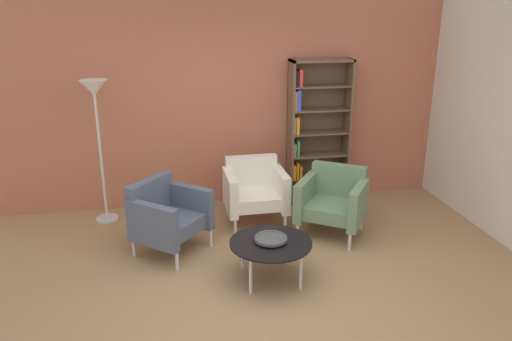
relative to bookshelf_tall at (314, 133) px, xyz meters
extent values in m
plane|color=#9E7751|center=(-1.07, -2.25, -0.94)|extent=(8.32, 8.32, 0.00)
cube|color=#B2664C|center=(-1.07, 0.21, 0.51)|extent=(6.40, 0.12, 2.90)
cube|color=brown|center=(-0.33, -0.02, 0.01)|extent=(0.03, 0.30, 1.90)
cube|color=brown|center=(0.44, -0.02, 0.01)|extent=(0.03, 0.30, 1.90)
cube|color=brown|center=(0.06, -0.02, 0.94)|extent=(0.80, 0.30, 0.03)
cube|color=brown|center=(0.06, -0.02, -0.93)|extent=(0.80, 0.30, 0.03)
cube|color=brown|center=(0.06, 0.12, 0.01)|extent=(0.80, 0.02, 1.90)
cube|color=brown|center=(0.06, -0.02, -0.61)|extent=(0.76, 0.28, 0.02)
cube|color=brown|center=(0.06, -0.02, -0.30)|extent=(0.76, 0.28, 0.02)
cube|color=brown|center=(0.06, -0.02, 0.01)|extent=(0.76, 0.28, 0.02)
cube|color=brown|center=(0.06, -0.02, 0.31)|extent=(0.76, 0.28, 0.02)
cube|color=brown|center=(0.06, -0.02, 0.62)|extent=(0.76, 0.28, 0.02)
cube|color=purple|center=(-0.30, -0.07, -0.81)|extent=(0.03, 0.18, 0.19)
cube|color=yellow|center=(-0.26, -0.07, -0.78)|extent=(0.03, 0.18, 0.24)
cube|color=white|center=(-0.22, -0.05, -0.78)|extent=(0.02, 0.23, 0.24)
cube|color=orange|center=(-0.29, -0.08, -0.50)|extent=(0.04, 0.17, 0.19)
cube|color=orange|center=(-0.25, -0.04, -0.49)|extent=(0.03, 0.24, 0.22)
cube|color=orange|center=(-0.21, -0.05, -0.51)|extent=(0.03, 0.22, 0.17)
cube|color=olive|center=(-0.30, -0.07, -0.20)|extent=(0.04, 0.20, 0.18)
cube|color=green|center=(-0.25, -0.07, -0.18)|extent=(0.03, 0.18, 0.22)
cube|color=olive|center=(-0.30, -0.06, 0.13)|extent=(0.02, 0.20, 0.22)
cube|color=orange|center=(-0.26, -0.04, 0.13)|extent=(0.04, 0.25, 0.22)
cube|color=olive|center=(-0.30, -0.06, 0.45)|extent=(0.03, 0.20, 0.25)
cube|color=blue|center=(-0.26, -0.07, 0.46)|extent=(0.04, 0.19, 0.27)
cube|color=black|center=(-0.29, -0.07, 0.73)|extent=(0.04, 0.19, 0.20)
cube|color=red|center=(-0.24, -0.07, 0.74)|extent=(0.04, 0.18, 0.21)
cylinder|color=black|center=(-0.99, -1.94, -0.55)|extent=(0.80, 0.80, 0.02)
cylinder|color=silver|center=(-1.23, -2.18, -0.75)|extent=(0.03, 0.03, 0.38)
cylinder|color=silver|center=(-0.75, -2.18, -0.75)|extent=(0.03, 0.03, 0.38)
cylinder|color=silver|center=(-1.23, -1.70, -0.75)|extent=(0.03, 0.03, 0.38)
cylinder|color=silver|center=(-0.75, -1.70, -0.75)|extent=(0.03, 0.03, 0.38)
cylinder|color=#4C4C51|center=(-0.99, -1.94, -0.53)|extent=(0.13, 0.13, 0.02)
cylinder|color=#4C4C51|center=(-0.99, -1.94, -0.51)|extent=(0.32, 0.32, 0.02)
torus|color=#4C4C51|center=(-0.99, -1.94, -0.50)|extent=(0.32, 0.32, 0.02)
cube|color=white|center=(-0.91, -0.63, -0.62)|extent=(0.65, 0.59, 0.16)
cube|color=white|center=(-0.91, -0.36, -0.35)|extent=(0.64, 0.13, 0.38)
cube|color=white|center=(-1.22, -0.65, -0.51)|extent=(0.11, 0.62, 0.46)
cube|color=white|center=(-0.60, -0.64, -0.51)|extent=(0.11, 0.62, 0.46)
cylinder|color=silver|center=(-1.20, -0.94, -0.82)|extent=(0.04, 0.04, 0.24)
cylinder|color=silver|center=(-0.60, -0.93, -0.82)|extent=(0.04, 0.04, 0.24)
cylinder|color=silver|center=(-1.21, -0.36, -0.82)|extent=(0.04, 0.04, 0.24)
cylinder|color=silver|center=(-0.61, -0.35, -0.82)|extent=(0.04, 0.04, 0.24)
cube|color=slate|center=(-0.10, -1.11, -0.62)|extent=(0.85, 0.84, 0.16)
cube|color=slate|center=(0.05, -0.89, -0.35)|extent=(0.60, 0.46, 0.38)
cube|color=slate|center=(-0.37, -0.95, -0.51)|extent=(0.43, 0.57, 0.46)
cube|color=slate|center=(0.15, -1.30, -0.51)|extent=(0.43, 0.57, 0.46)
cylinder|color=silver|center=(-0.52, -1.20, -0.82)|extent=(0.04, 0.04, 0.24)
cylinder|color=silver|center=(-0.02, -1.53, -0.82)|extent=(0.04, 0.04, 0.24)
cylinder|color=silver|center=(-0.20, -0.72, -0.82)|extent=(0.04, 0.04, 0.24)
cylinder|color=silver|center=(0.30, -1.05, -0.82)|extent=(0.04, 0.04, 0.24)
cube|color=#4C566B|center=(-1.94, -1.19, -0.62)|extent=(0.86, 0.86, 0.16)
cube|color=#4C566B|center=(-2.14, -1.01, -0.35)|extent=(0.50, 0.57, 0.38)
cube|color=#4C566B|center=(-2.12, -1.44, -0.51)|extent=(0.54, 0.48, 0.46)
cube|color=#4C566B|center=(-1.72, -0.96, -0.51)|extent=(0.54, 0.48, 0.46)
cylinder|color=silver|center=(-1.89, -1.61, -0.82)|extent=(0.04, 0.04, 0.24)
cylinder|color=silver|center=(-1.51, -1.16, -0.82)|extent=(0.04, 0.04, 0.24)
cylinder|color=silver|center=(-2.34, -1.24, -0.82)|extent=(0.04, 0.04, 0.24)
cylinder|color=silver|center=(-1.95, -0.78, -0.82)|extent=(0.04, 0.04, 0.24)
cylinder|color=silver|center=(-2.72, -0.20, -0.93)|extent=(0.28, 0.28, 0.02)
cylinder|color=silver|center=(-2.72, -0.20, -0.09)|extent=(0.03, 0.03, 1.65)
cone|color=white|center=(-2.72, -0.20, 0.71)|extent=(0.32, 0.32, 0.18)
camera|label=1|loc=(-1.91, -6.18, 1.66)|focal=35.11mm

